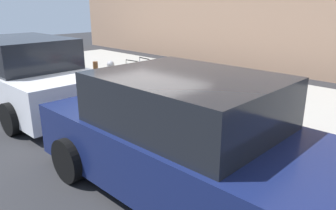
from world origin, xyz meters
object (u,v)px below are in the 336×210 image
object	(u,v)px
suitcase_silver_2	(227,103)
suitcase_red_0	(271,117)
suitcase_olive_8	(132,80)
parked_car_white_1	(25,76)
parked_car_navy_0	(186,139)
suitcase_olive_1	(248,113)
suitcase_navy_4	(192,94)
suitcase_maroon_3	(206,100)
bollard_post	(96,73)
fire_hydrant	(111,73)
suitcase_black_6	(159,90)
suitcase_red_7	(145,83)
suitcase_teal_5	(174,94)

from	to	relation	value
suitcase_silver_2	suitcase_red_0	bearing A→B (deg)	-179.84
suitcase_olive_8	parked_car_white_1	xyz separation A→B (m)	(1.11, 2.34, 0.31)
parked_car_navy_0	suitcase_red_0	bearing A→B (deg)	-89.49
suitcase_olive_1	suitcase_navy_4	distance (m)	1.46
suitcase_maroon_3	bollard_post	xyz separation A→B (m)	(4.08, 0.08, -0.01)
fire_hydrant	suitcase_red_0	bearing A→B (deg)	179.77
suitcase_silver_2	suitcase_black_6	distance (m)	1.95
suitcase_red_7	parked_car_white_1	distance (m)	2.85
suitcase_red_0	suitcase_teal_5	world-z (taller)	suitcase_red_0
suitcase_teal_5	bollard_post	distance (m)	3.10
suitcase_teal_5	suitcase_red_7	distance (m)	0.98
suitcase_red_0	bollard_post	world-z (taller)	suitcase_red_0
suitcase_maroon_3	suitcase_red_7	distance (m)	1.96
parked_car_white_1	parked_car_navy_0	bearing A→B (deg)	-180.00
suitcase_red_7	suitcase_olive_1	bearing A→B (deg)	-178.35
suitcase_red_0	suitcase_maroon_3	size ratio (longest dim) A/B	0.90
suitcase_black_6	fire_hydrant	bearing A→B (deg)	-1.47
suitcase_maroon_3	suitcase_teal_5	bearing A→B (deg)	-1.25
suitcase_navy_4	suitcase_olive_8	xyz separation A→B (m)	(2.06, 0.05, -0.02)
suitcase_silver_2	suitcase_red_7	xyz separation A→B (m)	(2.45, 0.05, -0.00)
parked_car_navy_0	suitcase_navy_4	bearing A→B (deg)	-50.56
suitcase_red_7	parked_car_white_1	bearing A→B (deg)	53.44
suitcase_silver_2	parked_car_navy_0	size ratio (longest dim) A/B	0.22
suitcase_red_0	suitcase_red_7	bearing A→B (deg)	0.96
suitcase_red_7	fire_hydrant	distance (m)	1.56
suitcase_red_0	suitcase_navy_4	world-z (taller)	suitcase_navy_4
suitcase_teal_5	parked_car_white_1	xyz separation A→B (m)	(2.67, 2.30, 0.37)
parked_car_navy_0	suitcase_silver_2	bearing A→B (deg)	-66.87
suitcase_navy_4	suitcase_olive_8	size ratio (longest dim) A/B	1.16
suitcase_black_6	bollard_post	bearing A→B (deg)	2.12
suitcase_silver_2	suitcase_teal_5	xyz separation A→B (m)	(1.47, 0.03, -0.09)
bollard_post	suitcase_red_0	bearing A→B (deg)	-178.66
suitcase_teal_5	suitcase_navy_4	bearing A→B (deg)	-170.15
suitcase_navy_4	parked_car_navy_0	world-z (taller)	parked_car_navy_0
suitcase_silver_2	fire_hydrant	xyz separation A→B (m)	(4.01, -0.02, 0.02)
suitcase_black_6	suitcase_olive_1	bearing A→B (deg)	-178.58
suitcase_teal_5	suitcase_maroon_3	bearing A→B (deg)	178.75
suitcase_silver_2	suitcase_teal_5	bearing A→B (deg)	1.12
fire_hydrant	bollard_post	distance (m)	0.58
bollard_post	parked_car_navy_0	distance (m)	6.00
suitcase_teal_5	parked_car_navy_0	world-z (taller)	parked_car_navy_0
fire_hydrant	bollard_post	xyz separation A→B (m)	(0.56, 0.15, -0.05)
suitcase_red_0	suitcase_red_7	size ratio (longest dim) A/B	0.81
suitcase_olive_1	suitcase_silver_2	distance (m)	0.50
suitcase_navy_4	suitcase_silver_2	bearing A→B (deg)	176.56
suitcase_black_6	suitcase_maroon_3	bearing A→B (deg)	179.20
suitcase_navy_4	suitcase_red_0	bearing A→B (deg)	178.37
suitcase_maroon_3	suitcase_navy_4	distance (m)	0.49
suitcase_maroon_3	suitcase_red_0	bearing A→B (deg)	-177.93
suitcase_olive_1	suitcase_maroon_3	size ratio (longest dim) A/B	0.89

